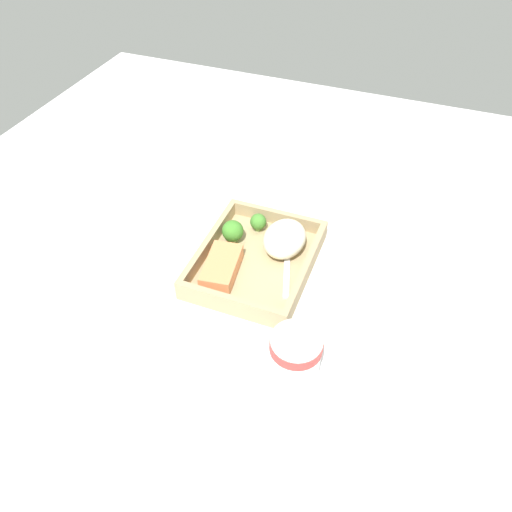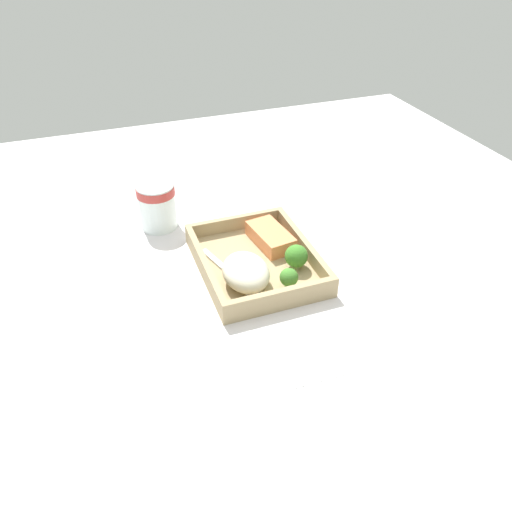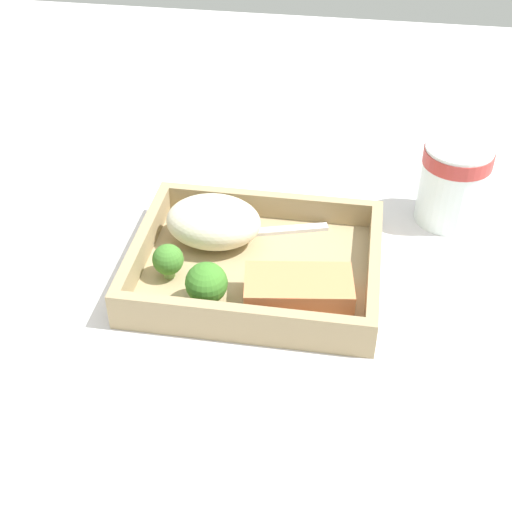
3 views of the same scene
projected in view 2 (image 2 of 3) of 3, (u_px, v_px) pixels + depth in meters
ground_plane at (256, 272)px, 95.20cm from camera, size 160.00×160.00×2.00cm
takeout_tray at (256, 265)px, 94.26cm from camera, size 26.07×20.90×1.20cm
tray_rim at (256, 256)px, 93.04cm from camera, size 26.07×20.90×2.96cm
salmon_fillet at (270, 237)px, 98.24cm from camera, size 11.51×7.17×3.01cm
mashed_potatoes at (246, 272)px, 87.19cm from camera, size 10.54×8.07×5.28cm
broccoli_floret_1 at (296, 256)px, 91.21cm from camera, size 4.28×4.28×4.73cm
broccoli_floret_2 at (289, 278)px, 86.76cm from camera, size 3.30×3.30×3.85cm
fork at (230, 273)px, 90.97cm from camera, size 15.60×6.16×0.44cm
paper_cup at (157, 204)px, 103.37cm from camera, size 7.91×7.91×9.77cm
receipt_slip at (307, 359)px, 75.77cm from camera, size 9.50×11.86×0.24cm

